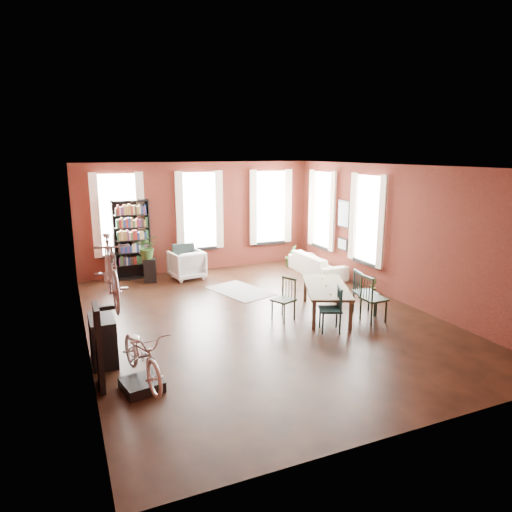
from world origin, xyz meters
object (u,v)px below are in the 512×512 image
bookshelf (132,240)px  white_armchair (187,263)px  bike_trainer (142,385)px  dining_chair_b (283,300)px  bicycle_floor (141,330)px  dining_chair_a (330,309)px  dining_table (326,300)px  dining_chair_d (365,293)px  console_table (103,340)px  dining_chair_c (374,298)px  plant_stand (150,270)px  cream_sofa (317,261)px

bookshelf → white_armchair: bookshelf is taller
bike_trainer → dining_chair_b: bearing=28.8°
dining_chair_b → bicycle_floor: 3.74m
dining_chair_a → bookshelf: size_ratio=0.41×
bookshelf → dining_table: bearing=-54.2°
dining_chair_d → console_table: dining_chair_d is taller
bicycle_floor → bike_trainer: bearing=127.6°
dining_chair_d → dining_chair_b: bearing=89.0°
console_table → dining_table: bearing=6.2°
dining_chair_b → bookshelf: bearing=-176.1°
bike_trainer → dining_chair_c: bearing=11.3°
bike_trainer → console_table: bearing=109.5°
bike_trainer → plant_stand: bearing=78.3°
dining_chair_a → white_armchair: dining_chair_a is taller
bicycle_floor → cream_sofa: bearing=30.5°
dining_chair_b → dining_chair_d: (1.81, -0.38, 0.04)m
plant_stand → dining_chair_a: bearing=-62.2°
plant_stand → console_table: bearing=-109.4°
console_table → dining_chair_c: bearing=-2.3°
dining_chair_a → dining_chair_b: dining_chair_a is taller
dining_chair_b → bicycle_floor: (-3.22, -1.82, 0.52)m
dining_chair_c → dining_chair_d: dining_chair_c is taller
plant_stand → dining_table: bearing=-53.7°
dining_chair_a → console_table: (-4.25, 0.32, -0.05)m
dining_table → cream_sofa: size_ratio=0.91×
dining_table → dining_chair_a: 0.94m
dining_table → dining_chair_c: size_ratio=1.92×
white_armchair → cream_sofa: size_ratio=0.42×
dining_chair_b → cream_sofa: bearing=115.2°
bookshelf → cream_sofa: 5.28m
dining_chair_b → console_table: 3.72m
dining_chair_a → cream_sofa: dining_chair_a is taller
white_armchair → bicycle_floor: 6.21m
dining_chair_c → cream_sofa: (0.85, 3.72, -0.09)m
dining_chair_c → plant_stand: bearing=36.7°
cream_sofa → bicycle_floor: bicycle_floor is taller
console_table → dining_chair_a: bearing=-4.4°
cream_sofa → dining_chair_c: bearing=167.1°
dining_table → white_armchair: bearing=140.1°
dining_chair_a → dining_chair_c: (1.13, 0.11, 0.04)m
dining_table → cream_sofa: bearing=86.1°
bike_trainer → bookshelf: bearing=82.4°
plant_stand → bicycle_floor: (-1.18, -5.87, 0.65)m
dining_chair_c → console_table: size_ratio=1.24×
dining_table → bicycle_floor: bearing=-134.1°
dining_chair_a → plant_stand: size_ratio=1.41×
dining_table → bookshelf: 5.84m
white_armchair → console_table: size_ratio=1.10×
cream_sofa → bicycle_floor: 7.49m
console_table → cream_sofa: bearing=29.3°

